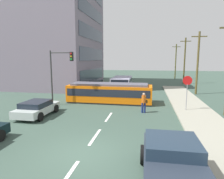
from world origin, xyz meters
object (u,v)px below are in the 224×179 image
at_px(parked_sedan_mid, 37,108).
at_px(stop_sign, 187,86).
at_px(city_bus, 122,83).
at_px(parked_sedan_far, 85,89).
at_px(pickup_truck_parked, 173,166).
at_px(utility_pole_distant, 176,61).
at_px(pedestrian_crossing, 144,102).
at_px(utility_pole_mid, 198,62).
at_px(parked_sedan_furthest, 96,84).
at_px(traffic_light_mast, 60,68).
at_px(utility_pole_far, 185,60).
at_px(streetcar_tram, 110,93).

xyz_separation_m(parked_sedan_mid, stop_sign, (11.72, 3.54, 1.57)).
relative_size(city_bus, parked_sedan_far, 1.33).
bearing_deg(pickup_truck_parked, parked_sedan_mid, 142.56).
bearing_deg(utility_pole_distant, pedestrian_crossing, -101.63).
relative_size(pickup_truck_parked, utility_pole_mid, 0.65).
distance_m(pedestrian_crossing, utility_pole_mid, 12.26).
distance_m(pickup_truck_parked, utility_pole_mid, 20.57).
xyz_separation_m(city_bus, utility_pole_mid, (9.67, -1.71, 2.97)).
height_order(pickup_truck_parked, stop_sign, stop_sign).
distance_m(parked_sedan_mid, parked_sedan_far, 9.79).
bearing_deg(stop_sign, city_bus, 123.09).
xyz_separation_m(stop_sign, utility_pole_distant, (2.65, 28.95, 1.81)).
xyz_separation_m(parked_sedan_mid, parked_sedan_furthest, (0.59, 15.79, -0.00)).
relative_size(stop_sign, traffic_light_mast, 0.55).
relative_size(parked_sedan_mid, traffic_light_mast, 0.78).
bearing_deg(stop_sign, utility_pole_distant, 84.76).
bearing_deg(pickup_truck_parked, parked_sedan_furthest, 111.00).
height_order(pickup_truck_parked, parked_sedan_far, pickup_truck_parked).
xyz_separation_m(pedestrian_crossing, utility_pole_mid, (6.28, 10.07, 3.09)).
relative_size(parked_sedan_mid, utility_pole_mid, 0.53).
xyz_separation_m(pickup_truck_parked, traffic_light_mast, (-9.13, 10.87, 2.79)).
xyz_separation_m(traffic_light_mast, utility_pole_far, (14.40, 19.51, 0.62)).
bearing_deg(streetcar_tram, parked_sedan_far, 134.62).
bearing_deg(parked_sedan_mid, traffic_light_mast, 85.45).
bearing_deg(utility_pole_mid, pickup_truck_parked, -104.37).
distance_m(pickup_truck_parked, parked_sedan_mid, 11.86).
relative_size(streetcar_tram, utility_pole_far, 1.06).
bearing_deg(traffic_light_mast, stop_sign, -0.57).
bearing_deg(utility_pole_distant, parked_sedan_furthest, -129.55).
bearing_deg(parked_sedan_far, stop_sign, -29.52).
distance_m(streetcar_tram, traffic_light_mast, 5.49).
relative_size(pickup_truck_parked, parked_sedan_furthest, 1.14).
height_order(pickup_truck_parked, parked_sedan_mid, pickup_truck_parked).
relative_size(parked_sedan_far, utility_pole_distant, 0.59).
height_order(pedestrian_crossing, utility_pole_far, utility_pole_far).
relative_size(streetcar_tram, parked_sedan_furthest, 1.93).
distance_m(utility_pole_mid, utility_pole_far, 10.70).
distance_m(city_bus, pickup_truck_parked, 21.88).
bearing_deg(stop_sign, parked_sedan_mid, -163.18).
distance_m(city_bus, utility_pole_mid, 10.26).
bearing_deg(pedestrian_crossing, utility_pole_distant, 78.37).
bearing_deg(traffic_light_mast, parked_sedan_far, 85.86).
bearing_deg(stop_sign, streetcar_tram, 162.29).
bearing_deg(parked_sedan_furthest, pedestrian_crossing, -60.44).
relative_size(pickup_truck_parked, parked_sedan_mid, 1.24).
xyz_separation_m(parked_sedan_far, stop_sign, (10.99, -6.22, 1.57)).
bearing_deg(utility_pole_far, parked_sedan_far, -136.16).
bearing_deg(utility_pole_distant, city_bus, -117.62).
bearing_deg(parked_sedan_furthest, pickup_truck_parked, -69.00).
distance_m(city_bus, utility_pole_distant, 20.88).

